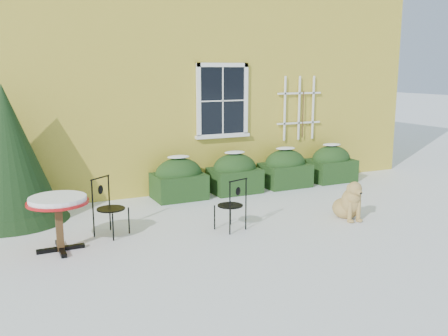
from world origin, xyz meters
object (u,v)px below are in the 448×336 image
patio_chair_near (232,204)px  evergreen_shrub (8,167)px  patio_chair_far (109,207)px  dog (349,203)px  bistro_table (58,206)px

patio_chair_near → evergreen_shrub: bearing=-51.2°
patio_chair_far → dog: bearing=-50.3°
patio_chair_near → dog: patio_chair_near is taller
dog → patio_chair_near: bearing=179.5°
bistro_table → patio_chair_far: 0.95m
evergreen_shrub → bistro_table: bearing=-73.9°
bistro_table → evergreen_shrub: bearing=106.1°
dog → evergreen_shrub: bearing=163.9°
patio_chair_near → patio_chair_far: patio_chair_far is taller
bistro_table → patio_chair_near: (2.73, -0.23, -0.24)m
patio_chair_far → dog: 4.20m
evergreen_shrub → patio_chair_near: bearing=-33.5°
bistro_table → dog: size_ratio=1.11×
bistro_table → patio_chair_near: bearing=-4.7°
patio_chair_near → patio_chair_far: (-1.90, 0.63, 0.03)m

